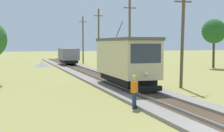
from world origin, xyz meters
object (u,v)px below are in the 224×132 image
(utility_pole_mid, at_px, (130,36))
(gravel_pile, at_px, (42,64))
(red_tram, at_px, (126,59))
(utility_pole_far, at_px, (99,37))
(utility_pole_distant, at_px, (83,39))
(freight_car, at_px, (69,56))
(tree_left_far, at_px, (214,31))
(utility_pole_near_tram, at_px, (182,38))
(track_worker, at_px, (134,90))

(utility_pole_mid, bearing_deg, gravel_pile, 118.75)
(red_tram, relative_size, gravel_pile, 3.00)
(red_tram, distance_m, utility_pole_far, 24.68)
(gravel_pile, bearing_deg, utility_pole_mid, -61.25)
(utility_pole_mid, relative_size, gravel_pile, 2.88)
(utility_pole_distant, bearing_deg, utility_pole_far, -90.00)
(freight_car, bearing_deg, tree_left_far, -28.39)
(red_tram, height_order, utility_pole_far, utility_pole_far)
(utility_pole_near_tram, relative_size, tree_left_far, 1.11)
(utility_pole_distant, relative_size, tree_left_far, 1.22)
(red_tram, height_order, utility_pole_distant, utility_pole_distant)
(freight_car, bearing_deg, track_worker, -93.72)
(freight_car, distance_m, utility_pole_distant, 10.32)
(gravel_pile, relative_size, tree_left_far, 0.43)
(freight_car, height_order, utility_pole_near_tram, utility_pole_near_tram)
(utility_pole_distant, height_order, tree_left_far, utility_pole_distant)
(utility_pole_far, relative_size, tree_left_far, 1.25)
(utility_pole_mid, relative_size, tree_left_far, 1.23)
(freight_car, height_order, utility_pole_mid, utility_pole_mid)
(utility_pole_distant, distance_m, tree_left_far, 23.71)
(freight_car, xyz_separation_m, gravel_pile, (-3.95, -0.89, -1.16))
(utility_pole_distant, height_order, gravel_pile, utility_pole_distant)
(tree_left_far, bearing_deg, utility_pole_far, 151.12)
(red_tram, relative_size, track_worker, 4.79)
(utility_pole_far, relative_size, gravel_pile, 2.95)
(utility_pole_far, bearing_deg, gravel_pile, 171.68)
(freight_car, xyz_separation_m, track_worker, (-2.22, -34.17, -0.57))
(tree_left_far, bearing_deg, utility_pole_near_tram, -128.86)
(utility_pole_far, xyz_separation_m, track_worker, (-6.34, -32.11, -3.30))
(utility_pole_far, distance_m, utility_pole_distant, 11.17)
(red_tram, relative_size, freight_car, 1.64)
(utility_pole_distant, bearing_deg, utility_pole_near_tram, -90.00)
(freight_car, relative_size, utility_pole_mid, 0.63)
(freight_car, bearing_deg, gravel_pile, -167.31)
(utility_pole_near_tram, relative_size, utility_pole_far, 0.89)
(utility_pole_mid, bearing_deg, utility_pole_distant, 90.00)
(utility_pole_near_tram, bearing_deg, tree_left_far, 51.14)
(gravel_pile, height_order, track_worker, track_worker)
(freight_car, xyz_separation_m, utility_pole_near_tram, (4.11, -27.48, 2.25))
(red_tram, relative_size, utility_pole_mid, 1.04)
(utility_pole_near_tram, bearing_deg, utility_pole_mid, 90.00)
(freight_car, bearing_deg, utility_pole_near_tram, -81.49)
(freight_car, xyz_separation_m, utility_pole_mid, (4.11, -15.58, 2.64))
(red_tram, xyz_separation_m, utility_pole_near_tram, (4.11, -1.17, 1.61))
(utility_pole_near_tram, bearing_deg, utility_pole_distant, 90.00)
(tree_left_far, bearing_deg, utility_pole_distant, 126.75)
(utility_pole_distant, bearing_deg, freight_car, -114.31)
(track_worker, bearing_deg, gravel_pile, -39.59)
(utility_pole_near_tram, height_order, utility_pole_mid, utility_pole_mid)
(utility_pole_near_tram, xyz_separation_m, utility_pole_mid, (-0.00, 11.90, 0.39))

